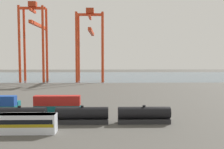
# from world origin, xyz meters

# --- Properties ---
(ground_plane) EXTENTS (420.00, 420.00, 0.00)m
(ground_plane) POSITION_xyz_m (0.00, 40.00, 0.00)
(ground_plane) COLOR #4C4944
(harbour_water) EXTENTS (400.00, 110.00, 0.01)m
(harbour_water) POSITION_xyz_m (0.00, 135.74, 0.00)
(harbour_water) COLOR #475B6B
(harbour_water) RESTS_ON ground_plane
(freight_tank_row) EXTENTS (55.30, 2.76, 4.22)m
(freight_tank_row) POSITION_xyz_m (4.40, -12.79, 1.97)
(freight_tank_row) COLOR #232326
(freight_tank_row) RESTS_ON ground_plane
(shipping_container_3) EXTENTS (6.04, 2.44, 2.60)m
(shipping_container_3) POSITION_xyz_m (-9.83, -4.09, 1.30)
(shipping_container_3) COLOR #146066
(shipping_container_3) RESTS_ON ground_plane
(shipping_container_4) EXTENTS (6.04, 2.44, 2.60)m
(shipping_container_4) POSITION_xyz_m (-9.83, -4.09, 3.90)
(shipping_container_4) COLOR #1C4299
(shipping_container_4) RESTS_ON shipping_container_3
(shipping_container_5) EXTENTS (12.10, 2.44, 2.60)m
(shipping_container_5) POSITION_xyz_m (4.16, -4.09, 1.30)
(shipping_container_5) COLOR #146066
(shipping_container_5) RESTS_ON ground_plane
(shipping_container_6) EXTENTS (12.10, 2.44, 2.60)m
(shipping_container_6) POSITION_xyz_m (4.16, -4.09, 3.90)
(shipping_container_6) COLOR #AD211C
(shipping_container_6) RESTS_ON shipping_container_5
(shipping_container_10) EXTENTS (6.04, 2.44, 2.60)m
(shipping_container_10) POSITION_xyz_m (-11.28, 2.84, 1.30)
(shipping_container_10) COLOR #146066
(shipping_container_10) RESTS_ON ground_plane
(shipping_container_11) EXTENTS (12.10, 2.44, 2.60)m
(shipping_container_11) POSITION_xyz_m (2.18, 2.84, 1.30)
(shipping_container_11) COLOR #146066
(shipping_container_11) RESTS_ON ground_plane
(gantry_crane_west) EXTENTS (16.12, 41.04, 50.37)m
(gantry_crane_west) POSITION_xyz_m (-29.06, 93.52, 30.65)
(gantry_crane_west) COLOR red
(gantry_crane_west) RESTS_ON ground_plane
(gantry_crane_central) EXTENTS (17.60, 40.66, 46.49)m
(gantry_crane_central) POSITION_xyz_m (6.92, 93.51, 28.27)
(gantry_crane_central) COLOR red
(gantry_crane_central) RESTS_ON ground_plane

